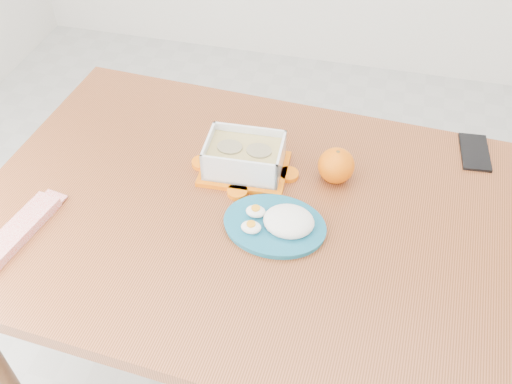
% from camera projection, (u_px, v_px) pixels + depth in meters
% --- Properties ---
extents(ground, '(3.50, 3.50, 0.00)m').
position_uv_depth(ground, '(285.00, 347.00, 1.87)').
color(ground, '#B7B7B2').
rests_on(ground, ground).
extents(dining_table, '(1.31, 0.91, 0.75)m').
position_uv_depth(dining_table, '(256.00, 238.00, 1.34)').
color(dining_table, '#9A4E2B').
rests_on(dining_table, ground).
extents(food_container, '(0.21, 0.16, 0.09)m').
position_uv_depth(food_container, '(244.00, 157.00, 1.34)').
color(food_container, orange).
rests_on(food_container, dining_table).
extents(orange_fruit, '(0.09, 0.09, 0.09)m').
position_uv_depth(orange_fruit, '(336.00, 166.00, 1.32)').
color(orange_fruit, orange).
rests_on(orange_fruit, dining_table).
extents(rice_plate, '(0.23, 0.23, 0.06)m').
position_uv_depth(rice_plate, '(279.00, 222.00, 1.22)').
color(rice_plate, '#176280').
rests_on(rice_plate, dining_table).
extents(candy_bar, '(0.10, 0.24, 0.02)m').
position_uv_depth(candy_bar, '(16.00, 233.00, 1.21)').
color(candy_bar, red).
rests_on(candy_bar, dining_table).
extents(smartphone, '(0.08, 0.14, 0.01)m').
position_uv_depth(smartphone, '(475.00, 152.00, 1.41)').
color(smartphone, black).
rests_on(smartphone, dining_table).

